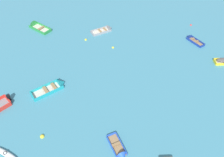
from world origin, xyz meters
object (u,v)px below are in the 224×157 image
object	(u,v)px
rowboat_blue_midfield_left	(120,153)
mooring_buoy_central	(42,137)
rowboat_grey_foreground_center	(106,29)
mooring_buoy_near_foreground	(85,40)
rowboat_deep_blue_midfield_right	(190,39)
mooring_buoy_far_field	(112,48)
mooring_buoy_between_boats_left	(190,25)
rowboat_turquoise_outer_right	(55,86)
rowboat_green_distant_center	(34,26)
kayak_white_far_back	(5,154)

from	to	relation	value
rowboat_blue_midfield_left	mooring_buoy_central	world-z (taller)	rowboat_blue_midfield_left
rowboat_grey_foreground_center	mooring_buoy_near_foreground	bearing A→B (deg)	-139.75
rowboat_deep_blue_midfield_right	rowboat_grey_foreground_center	xyz separation A→B (m)	(-13.53, 2.70, 0.01)
mooring_buoy_near_foreground	mooring_buoy_central	xyz separation A→B (m)	(-3.10, -17.24, 0.00)
rowboat_deep_blue_midfield_right	mooring_buoy_far_field	size ratio (longest dim) A/B	9.13
mooring_buoy_between_boats_left	mooring_buoy_central	bearing A→B (deg)	-134.17
rowboat_deep_blue_midfield_right	rowboat_turquoise_outer_right	world-z (taller)	rowboat_turquoise_outer_right
rowboat_green_distant_center	mooring_buoy_near_foreground	distance (m)	9.72
mooring_buoy_far_field	mooring_buoy_between_boats_left	distance (m)	14.94
rowboat_grey_foreground_center	mooring_buoy_central	distance (m)	21.01
kayak_white_far_back	rowboat_deep_blue_midfield_right	xyz separation A→B (m)	(23.04, 19.26, 0.01)
rowboat_blue_midfield_left	rowboat_turquoise_outer_right	bearing A→B (deg)	131.70
rowboat_green_distant_center	rowboat_blue_midfield_left	size ratio (longest dim) A/B	1.39
rowboat_green_distant_center	mooring_buoy_between_boats_left	bearing A→B (deg)	1.06
rowboat_green_distant_center	mooring_buoy_far_field	bearing A→B (deg)	-23.84
kayak_white_far_back	mooring_buoy_near_foreground	distance (m)	20.16
mooring_buoy_far_field	rowboat_turquoise_outer_right	bearing A→B (deg)	-131.52
rowboat_blue_midfield_left	mooring_buoy_between_boats_left	world-z (taller)	rowboat_blue_midfield_left
rowboat_turquoise_outer_right	rowboat_grey_foreground_center	distance (m)	14.39
mooring_buoy_near_foreground	mooring_buoy_far_field	world-z (taller)	mooring_buoy_near_foreground
rowboat_turquoise_outer_right	rowboat_green_distant_center	bearing A→B (deg)	113.26
kayak_white_far_back	rowboat_blue_midfield_left	xyz separation A→B (m)	(11.24, 0.08, -0.02)
kayak_white_far_back	rowboat_turquoise_outer_right	distance (m)	9.56
kayak_white_far_back	rowboat_turquoise_outer_right	size ratio (longest dim) A/B	0.72
rowboat_deep_blue_midfield_right	rowboat_grey_foreground_center	world-z (taller)	rowboat_grey_foreground_center
kayak_white_far_back	mooring_buoy_near_foreground	world-z (taller)	kayak_white_far_back
rowboat_deep_blue_midfield_right	mooring_buoy_central	world-z (taller)	rowboat_deep_blue_midfield_right
rowboat_green_distant_center	mooring_buoy_central	world-z (taller)	rowboat_green_distant_center
rowboat_blue_midfield_left	rowboat_turquoise_outer_right	distance (m)	11.90
rowboat_grey_foreground_center	mooring_buoy_near_foreground	world-z (taller)	rowboat_grey_foreground_center
rowboat_grey_foreground_center	mooring_buoy_far_field	size ratio (longest dim) A/B	10.70
rowboat_green_distant_center	mooring_buoy_between_boats_left	distance (m)	26.79
kayak_white_far_back	mooring_buoy_far_field	bearing A→B (deg)	58.36
mooring_buoy_far_field	mooring_buoy_central	bearing A→B (deg)	-116.04
mooring_buoy_near_foreground	mooring_buoy_far_field	bearing A→B (deg)	-25.27
mooring_buoy_between_boats_left	rowboat_grey_foreground_center	bearing A→B (deg)	-173.96
mooring_buoy_central	mooring_buoy_far_field	bearing A→B (deg)	63.96
rowboat_grey_foreground_center	mooring_buoy_central	world-z (taller)	rowboat_grey_foreground_center
mooring_buoy_central	mooring_buoy_between_boats_left	bearing A→B (deg)	45.83
rowboat_turquoise_outer_right	mooring_buoy_central	world-z (taller)	rowboat_turquoise_outer_right
rowboat_blue_midfield_left	mooring_buoy_central	distance (m)	8.32
rowboat_deep_blue_midfield_right	mooring_buoy_near_foreground	distance (m)	16.81
rowboat_turquoise_outer_right	rowboat_blue_midfield_left	bearing A→B (deg)	-48.30
rowboat_turquoise_outer_right	mooring_buoy_between_boats_left	bearing A→B (deg)	35.00
mooring_buoy_far_field	mooring_buoy_central	size ratio (longest dim) A/B	0.79
mooring_buoy_far_field	rowboat_deep_blue_midfield_right	bearing A→B (deg)	9.66
rowboat_grey_foreground_center	mooring_buoy_central	size ratio (longest dim) A/B	8.44
rowboat_blue_midfield_left	rowboat_turquoise_outer_right	size ratio (longest dim) A/B	0.73
rowboat_grey_foreground_center	mooring_buoy_central	bearing A→B (deg)	-107.68
kayak_white_far_back	mooring_buoy_near_foreground	bearing A→B (deg)	72.00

